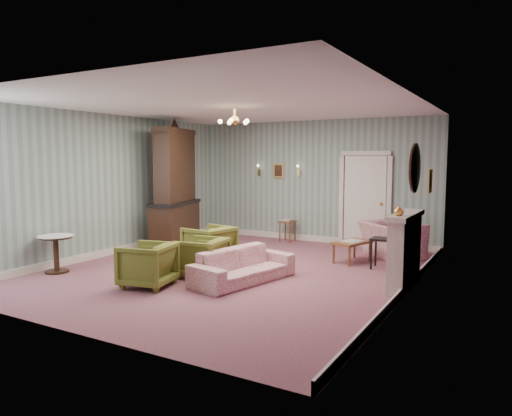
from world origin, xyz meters
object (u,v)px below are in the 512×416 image
Objects in this scene: olive_chair_a at (147,263)px; fireplace at (405,250)px; sofa_chintz at (243,260)px; coffee_table at (352,252)px; wingback_chair at (392,234)px; pedestal_table at (56,254)px; olive_chair_b at (202,255)px; olive_chair_c at (209,243)px; dresser at (175,185)px; side_table_black at (382,253)px.

olive_chair_a is 0.54× the size of fireplace.
coffee_table is (1.07, 2.29, -0.15)m from sofa_chintz.
wingback_chair is 0.79× the size of fireplace.
sofa_chintz reaches higher than coffee_table.
olive_chair_b is at bearing 22.81° from pedestal_table.
olive_chair_c is 1.22× the size of pedestal_table.
pedestal_table is (-0.22, -2.99, -1.08)m from dresser.
dresser is 3.18m from pedestal_table.
dresser reaches higher than side_table_black.
sofa_chintz is at bearing 118.18° from olive_chair_a.
fireplace reaches higher than coffee_table.
olive_chair_c is 0.44× the size of sofa_chintz.
pedestal_table is (-4.80, -4.23, -0.15)m from wingback_chair.
olive_chair_a is at bearing 143.17° from sofa_chintz.
olive_chair_a reaches higher than olive_chair_b.
olive_chair_b is 0.91× the size of olive_chair_c.
coffee_table is at bearing 133.38° from olive_chair_a.
sofa_chintz is at bearing 89.09° from olive_chair_b.
pedestal_table is (-5.51, -2.07, -0.25)m from fireplace.
pedestal_table is (-1.95, -1.87, -0.07)m from olive_chair_c.
olive_chair_c is 3.70m from wingback_chair.
sofa_chintz is 2.53m from coffee_table.
fireplace is (3.56, 0.20, 0.18)m from olive_chair_c.
coffee_table is at bearing 157.04° from side_table_black.
wingback_chair is at bearing -14.97° from sofa_chintz.
fireplace is at bearing -45.82° from coffee_table.
olive_chair_c reaches higher than coffee_table.
olive_chair_a is 0.94× the size of olive_chair_c.
pedestal_table reaches higher than side_table_black.
olive_chair_c reaches higher than sofa_chintz.
olive_chair_c is 0.73× the size of wingback_chair.
sofa_chintz is at bearing -130.35° from side_table_black.
side_table_black is at bearing -13.83° from dresser.
olive_chair_a is 1.03× the size of olive_chair_b.
side_table_black is at bearing 32.45° from pedestal_table.
side_table_black is (1.71, 2.02, -0.08)m from sofa_chintz.
olive_chair_b is at bearing -127.78° from coffee_table.
olive_chair_b is at bearing 37.19° from olive_chair_c.
olive_chair_a is 3.56m from dresser.
pedestal_table is at bearing -141.46° from coffee_table.
olive_chair_a reaches higher than sofa_chintz.
coffee_table is at bearing 96.31° from wingback_chair.
coffee_table is 0.70m from side_table_black.
olive_chair_a is 4.01m from fireplace.
fireplace is 1.24m from side_table_black.
pedestal_table is at bearing -159.37° from fireplace.
wingback_chair is 1.36× the size of coffee_table.
olive_chair_c is 0.29× the size of dresser.
dresser is at bearing 170.20° from fireplace.
olive_chair_a is 4.15m from side_table_black.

